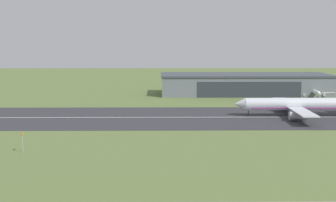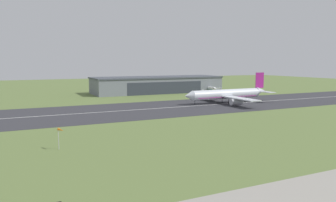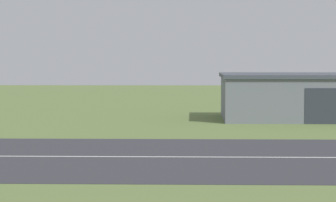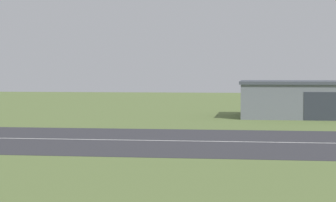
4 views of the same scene
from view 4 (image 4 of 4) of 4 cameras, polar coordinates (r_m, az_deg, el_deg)
The scene contains 3 objects.
ground_plane at distance 75.11m, azimuth -12.45°, elevation -8.32°, with size 692.79×692.79×0.00m, color olive.
runway_strip at distance 133.59m, azimuth -3.24°, elevation -3.43°, with size 452.79×51.20×0.06m, color #333338.
runway_centreline at distance 133.59m, azimuth -3.24°, elevation -3.42°, with size 407.51×0.70×0.01m, color silver.
Camera 4 is at (25.85, -7.84, 14.27)m, focal length 70.00 mm.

